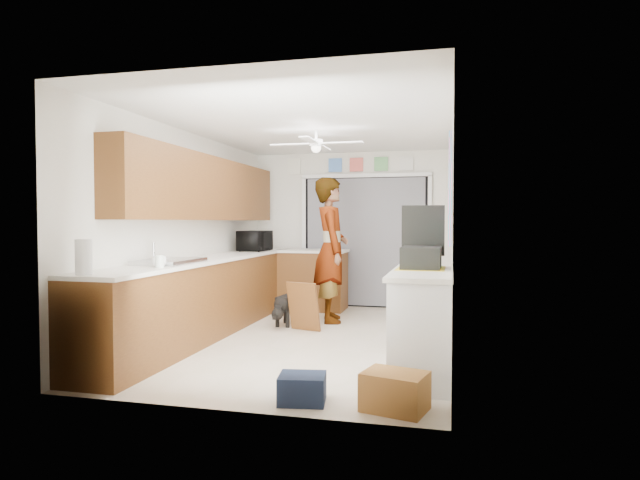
# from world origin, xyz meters

# --- Properties ---
(floor) EXTENTS (5.00, 5.00, 0.00)m
(floor) POSITION_xyz_m (0.00, 0.00, 0.00)
(floor) COLOR beige
(floor) RESTS_ON ground
(ceiling) EXTENTS (5.00, 5.00, 0.00)m
(ceiling) POSITION_xyz_m (0.00, 0.00, 2.50)
(ceiling) COLOR white
(ceiling) RESTS_ON ground
(wall_back) EXTENTS (3.20, 0.00, 3.20)m
(wall_back) POSITION_xyz_m (0.00, 2.50, 1.25)
(wall_back) COLOR silver
(wall_back) RESTS_ON ground
(wall_front) EXTENTS (3.20, 0.00, 3.20)m
(wall_front) POSITION_xyz_m (0.00, -2.50, 1.25)
(wall_front) COLOR silver
(wall_front) RESTS_ON ground
(wall_left) EXTENTS (0.00, 5.00, 5.00)m
(wall_left) POSITION_xyz_m (-1.60, 0.00, 1.25)
(wall_left) COLOR silver
(wall_left) RESTS_ON ground
(wall_right) EXTENTS (0.00, 5.00, 5.00)m
(wall_right) POSITION_xyz_m (1.60, 0.00, 1.25)
(wall_right) COLOR silver
(wall_right) RESTS_ON ground
(left_base_cabinets) EXTENTS (0.60, 4.80, 0.90)m
(left_base_cabinets) POSITION_xyz_m (-1.30, 0.00, 0.45)
(left_base_cabinets) COLOR brown
(left_base_cabinets) RESTS_ON floor
(left_countertop) EXTENTS (0.62, 4.80, 0.04)m
(left_countertop) POSITION_xyz_m (-1.29, 0.00, 0.92)
(left_countertop) COLOR white
(left_countertop) RESTS_ON left_base_cabinets
(upper_cabinets) EXTENTS (0.32, 4.00, 0.80)m
(upper_cabinets) POSITION_xyz_m (-1.44, 0.20, 1.80)
(upper_cabinets) COLOR brown
(upper_cabinets) RESTS_ON wall_left
(sink_basin) EXTENTS (0.50, 0.76, 0.06)m
(sink_basin) POSITION_xyz_m (-1.29, -1.00, 0.95)
(sink_basin) COLOR silver
(sink_basin) RESTS_ON left_countertop
(faucet) EXTENTS (0.03, 0.03, 0.22)m
(faucet) POSITION_xyz_m (-1.48, -1.00, 1.05)
(faucet) COLOR silver
(faucet) RESTS_ON left_countertop
(peninsula_base) EXTENTS (1.00, 0.60, 0.90)m
(peninsula_base) POSITION_xyz_m (-0.50, 2.00, 0.45)
(peninsula_base) COLOR brown
(peninsula_base) RESTS_ON floor
(peninsula_top) EXTENTS (1.04, 0.64, 0.04)m
(peninsula_top) POSITION_xyz_m (-0.50, 2.00, 0.92)
(peninsula_top) COLOR white
(peninsula_top) RESTS_ON peninsula_base
(back_opening_recess) EXTENTS (2.00, 0.06, 2.10)m
(back_opening_recess) POSITION_xyz_m (0.25, 2.47, 1.05)
(back_opening_recess) COLOR black
(back_opening_recess) RESTS_ON wall_back
(curtain_panel) EXTENTS (1.90, 0.03, 2.05)m
(curtain_panel) POSITION_xyz_m (0.25, 2.43, 1.05)
(curtain_panel) COLOR gray
(curtain_panel) RESTS_ON wall_back
(door_trim_left) EXTENTS (0.06, 0.04, 2.10)m
(door_trim_left) POSITION_xyz_m (-0.77, 2.44, 1.05)
(door_trim_left) COLOR white
(door_trim_left) RESTS_ON wall_back
(door_trim_right) EXTENTS (0.06, 0.04, 2.10)m
(door_trim_right) POSITION_xyz_m (1.27, 2.44, 1.05)
(door_trim_right) COLOR white
(door_trim_right) RESTS_ON wall_back
(door_trim_head) EXTENTS (2.10, 0.04, 0.06)m
(door_trim_head) POSITION_xyz_m (0.25, 2.44, 2.12)
(door_trim_head) COLOR white
(door_trim_head) RESTS_ON wall_back
(header_frame_1) EXTENTS (0.22, 0.02, 0.22)m
(header_frame_1) POSITION_xyz_m (-0.25, 2.47, 2.30)
(header_frame_1) COLOR #5084D7
(header_frame_1) RESTS_ON wall_back
(header_frame_2) EXTENTS (0.22, 0.02, 0.22)m
(header_frame_2) POSITION_xyz_m (0.10, 2.47, 2.30)
(header_frame_2) COLOR #DE5C53
(header_frame_2) RESTS_ON wall_back
(header_frame_3) EXTENTS (0.22, 0.02, 0.22)m
(header_frame_3) POSITION_xyz_m (0.50, 2.47, 2.30)
(header_frame_3) COLOR #61AA64
(header_frame_3) RESTS_ON wall_back
(header_frame_4) EXTENTS (0.22, 0.02, 0.22)m
(header_frame_4) POSITION_xyz_m (0.90, 2.47, 2.30)
(header_frame_4) COLOR silver
(header_frame_4) RESTS_ON wall_back
(route66_sign) EXTENTS (0.22, 0.02, 0.26)m
(route66_sign) POSITION_xyz_m (-0.95, 2.47, 2.30)
(route66_sign) COLOR silver
(route66_sign) RESTS_ON wall_back
(right_counter_base) EXTENTS (0.50, 1.40, 0.90)m
(right_counter_base) POSITION_xyz_m (1.35, -1.20, 0.45)
(right_counter_base) COLOR white
(right_counter_base) RESTS_ON floor
(right_counter_top) EXTENTS (0.54, 1.44, 0.04)m
(right_counter_top) POSITION_xyz_m (1.34, -1.20, 0.92)
(right_counter_top) COLOR white
(right_counter_top) RESTS_ON right_counter_base
(abstract_painting) EXTENTS (0.03, 1.15, 0.95)m
(abstract_painting) POSITION_xyz_m (1.58, -1.00, 1.65)
(abstract_painting) COLOR #FA5CAD
(abstract_painting) RESTS_ON wall_right
(ceiling_fan) EXTENTS (1.14, 1.14, 0.24)m
(ceiling_fan) POSITION_xyz_m (0.00, 0.20, 2.32)
(ceiling_fan) COLOR white
(ceiling_fan) RESTS_ON ceiling
(microwave) EXTENTS (0.39, 0.56, 0.30)m
(microwave) POSITION_xyz_m (-1.26, 1.44, 1.09)
(microwave) COLOR black
(microwave) RESTS_ON left_countertop
(cup) EXTENTS (0.14, 0.14, 0.11)m
(cup) POSITION_xyz_m (-1.15, -1.45, 0.99)
(cup) COLOR white
(cup) RESTS_ON left_countertop
(jar_a) EXTENTS (0.09, 0.09, 0.12)m
(jar_a) POSITION_xyz_m (-1.12, -1.49, 1.00)
(jar_a) COLOR silver
(jar_a) RESTS_ON left_countertop
(paper_towel_roll) EXTENTS (0.15, 0.15, 0.30)m
(paper_towel_roll) POSITION_xyz_m (-1.38, -2.25, 1.09)
(paper_towel_roll) COLOR white
(paper_towel_roll) RESTS_ON left_countertop
(suitcase) EXTENTS (0.37, 0.48, 0.20)m
(suitcase) POSITION_xyz_m (1.32, -0.98, 1.04)
(suitcase) COLOR black
(suitcase) RESTS_ON right_counter_top
(suitcase_rim) EXTENTS (0.45, 0.59, 0.02)m
(suitcase_rim) POSITION_xyz_m (1.32, -0.98, 0.93)
(suitcase_rim) COLOR yellow
(suitcase_rim) RESTS_ON suitcase
(suitcase_lid) EXTENTS (0.42, 0.04, 0.50)m
(suitcase_lid) POSITION_xyz_m (1.32, -0.69, 1.29)
(suitcase_lid) COLOR black
(suitcase_lid) RESTS_ON suitcase
(cardboard_box) EXTENTS (0.52, 0.44, 0.28)m
(cardboard_box) POSITION_xyz_m (1.20, -2.20, 0.14)
(cardboard_box) COLOR #A06C32
(cardboard_box) RESTS_ON floor
(navy_crate) EXTENTS (0.39, 0.34, 0.21)m
(navy_crate) POSITION_xyz_m (0.50, -2.20, 0.11)
(navy_crate) COLOR black
(navy_crate) RESTS_ON floor
(cabinet_door_panel) EXTENTS (0.45, 0.27, 0.62)m
(cabinet_door_panel) POSITION_xyz_m (-0.20, 0.35, 0.31)
(cabinet_door_panel) COLOR brown
(cabinet_door_panel) RESTS_ON floor
(man) EXTENTS (0.67, 0.83, 1.99)m
(man) POSITION_xyz_m (-0.01, 1.09, 0.99)
(man) COLOR white
(man) RESTS_ON floor
(dog) EXTENTS (0.28, 0.58, 0.45)m
(dog) POSITION_xyz_m (-0.53, 0.67, 0.22)
(dog) COLOR black
(dog) RESTS_ON floor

